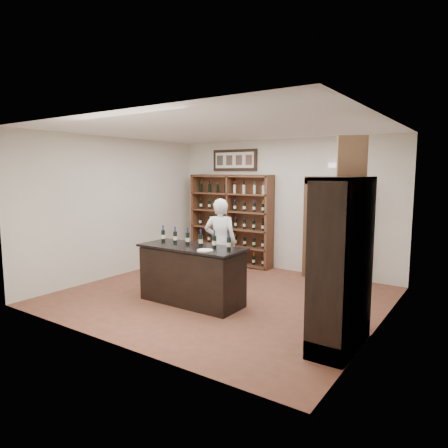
{
  "coord_description": "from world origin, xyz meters",
  "views": [
    {
      "loc": [
        4.05,
        -5.83,
        2.25
      ],
      "look_at": [
        -0.14,
        0.3,
        1.29
      ],
      "focal_mm": 32.0,
      "sensor_mm": 36.0,
      "label": 1
    }
  ],
  "objects_px": {
    "tasting_counter": "(192,275)",
    "wine_crate": "(352,156)",
    "shopkeeper": "(220,243)",
    "counter_bottle_0": "(163,236)",
    "wine_shelf": "(231,220)",
    "side_cabinet": "(343,291)"
  },
  "relations": [
    {
      "from": "tasting_counter",
      "to": "counter_bottle_0",
      "type": "height_order",
      "value": "counter_bottle_0"
    },
    {
      "from": "tasting_counter",
      "to": "wine_crate",
      "type": "height_order",
      "value": "wine_crate"
    },
    {
      "from": "tasting_counter",
      "to": "side_cabinet",
      "type": "bearing_deg",
      "value": -6.28
    },
    {
      "from": "tasting_counter",
      "to": "wine_crate",
      "type": "bearing_deg",
      "value": 0.01
    },
    {
      "from": "counter_bottle_0",
      "to": "wine_crate",
      "type": "bearing_deg",
      "value": -1.27
    },
    {
      "from": "shopkeeper",
      "to": "counter_bottle_0",
      "type": "bearing_deg",
      "value": 40.41
    },
    {
      "from": "wine_crate",
      "to": "counter_bottle_0",
      "type": "bearing_deg",
      "value": 154.59
    },
    {
      "from": "tasting_counter",
      "to": "shopkeeper",
      "type": "relative_size",
      "value": 1.07
    },
    {
      "from": "shopkeeper",
      "to": "wine_shelf",
      "type": "bearing_deg",
      "value": -85.59
    },
    {
      "from": "shopkeeper",
      "to": "wine_crate",
      "type": "bearing_deg",
      "value": 135.85
    },
    {
      "from": "wine_shelf",
      "to": "counter_bottle_0",
      "type": "relative_size",
      "value": 7.33
    },
    {
      "from": "counter_bottle_0",
      "to": "side_cabinet",
      "type": "xyz_separation_m",
      "value": [
        3.44,
        -0.38,
        -0.35
      ]
    },
    {
      "from": "counter_bottle_0",
      "to": "side_cabinet",
      "type": "height_order",
      "value": "side_cabinet"
    },
    {
      "from": "side_cabinet",
      "to": "shopkeeper",
      "type": "xyz_separation_m",
      "value": [
        -2.91,
        1.43,
        0.12
      ]
    },
    {
      "from": "wine_shelf",
      "to": "wine_crate",
      "type": "xyz_separation_m",
      "value": [
        3.78,
        -2.93,
        1.36
      ]
    },
    {
      "from": "wine_shelf",
      "to": "shopkeeper",
      "type": "bearing_deg",
      "value": -63.02
    },
    {
      "from": "counter_bottle_0",
      "to": "side_cabinet",
      "type": "bearing_deg",
      "value": -6.23
    },
    {
      "from": "counter_bottle_0",
      "to": "tasting_counter",
      "type": "bearing_deg",
      "value": -6.03
    },
    {
      "from": "tasting_counter",
      "to": "counter_bottle_0",
      "type": "bearing_deg",
      "value": 173.97
    },
    {
      "from": "tasting_counter",
      "to": "shopkeeper",
      "type": "xyz_separation_m",
      "value": [
        -0.18,
        1.13,
        0.38
      ]
    },
    {
      "from": "wine_shelf",
      "to": "tasting_counter",
      "type": "height_order",
      "value": "wine_shelf"
    },
    {
      "from": "counter_bottle_0",
      "to": "shopkeeper",
      "type": "distance_m",
      "value": 1.21
    }
  ]
}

